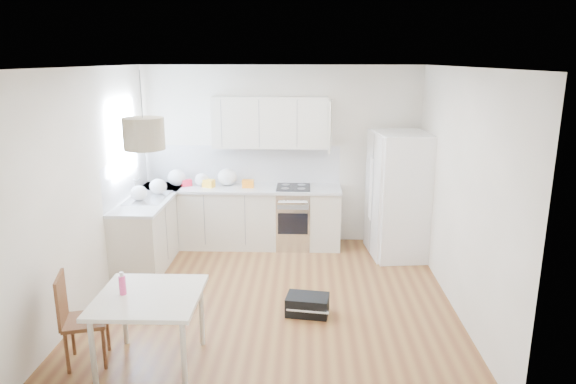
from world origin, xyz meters
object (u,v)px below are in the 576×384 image
object	(u,v)px
dining_table	(149,303)
gym_bag	(307,305)
refrigerator	(400,195)
dining_chair	(86,319)

from	to	relation	value
dining_table	gym_bag	xyz separation A→B (m)	(1.44, 1.07, -0.54)
refrigerator	dining_table	xyz separation A→B (m)	(-2.75, -2.95, -0.25)
refrigerator	dining_chair	distance (m)	4.47
dining_chair	dining_table	bearing A→B (deg)	-20.48
refrigerator	dining_table	world-z (taller)	refrigerator
refrigerator	dining_table	distance (m)	4.04
dining_table	dining_chair	bearing A→B (deg)	174.60
refrigerator	gym_bag	size ratio (longest dim) A/B	3.84
dining_table	gym_bag	world-z (taller)	dining_table
dining_chair	gym_bag	xyz separation A→B (m)	(2.07, 1.02, -0.34)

